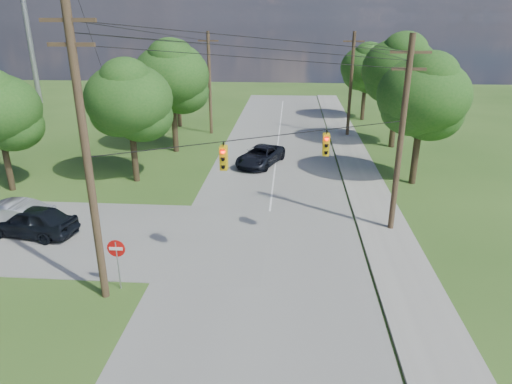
# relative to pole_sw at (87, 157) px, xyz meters

# --- Properties ---
(ground) EXTENTS (140.00, 140.00, 0.00)m
(ground) POSITION_rel_pole_sw_xyz_m (4.60, -0.40, -6.23)
(ground) COLOR #2E501A
(ground) RESTS_ON ground
(main_road) EXTENTS (10.00, 100.00, 0.03)m
(main_road) POSITION_rel_pole_sw_xyz_m (6.60, 4.60, -6.21)
(main_road) COLOR gray
(main_road) RESTS_ON ground
(sidewalk_east) EXTENTS (2.60, 100.00, 0.12)m
(sidewalk_east) POSITION_rel_pole_sw_xyz_m (13.30, 4.60, -6.17)
(sidewalk_east) COLOR #A3A198
(sidewalk_east) RESTS_ON ground
(pole_sw) EXTENTS (2.00, 0.32, 12.00)m
(pole_sw) POSITION_rel_pole_sw_xyz_m (0.00, 0.00, 0.00)
(pole_sw) COLOR #4C3B27
(pole_sw) RESTS_ON ground
(pole_ne) EXTENTS (2.00, 0.32, 10.50)m
(pole_ne) POSITION_rel_pole_sw_xyz_m (13.50, 7.60, -0.76)
(pole_ne) COLOR #4C3B27
(pole_ne) RESTS_ON ground
(pole_north_e) EXTENTS (2.00, 0.32, 10.00)m
(pole_north_e) POSITION_rel_pole_sw_xyz_m (13.50, 29.60, -1.10)
(pole_north_e) COLOR #4C3B27
(pole_north_e) RESTS_ON ground
(pole_north_w) EXTENTS (2.00, 0.32, 10.00)m
(pole_north_w) POSITION_rel_pole_sw_xyz_m (-0.40, 29.60, -1.10)
(pole_north_w) COLOR #4C3B27
(pole_north_w) RESTS_ON ground
(power_lines) EXTENTS (13.93, 29.62, 4.93)m
(power_lines) POSITION_rel_pole_sw_xyz_m (6.10, 11.14, 2.93)
(power_lines) COLOR black
(power_lines) RESTS_ON ground
(traffic_signals) EXTENTS (4.91, 3.27, 1.05)m
(traffic_signals) POSITION_rel_pole_sw_xyz_m (7.15, 4.03, -0.73)
(traffic_signals) COLOR yellow
(traffic_signals) RESTS_ON ground
(tree_w_near) EXTENTS (6.00, 6.00, 8.40)m
(tree_w_near) POSITION_rel_pole_sw_xyz_m (-3.40, 14.60, -0.30)
(tree_w_near) COLOR #403220
(tree_w_near) RESTS_ON ground
(tree_w_mid) EXTENTS (6.40, 6.40, 9.22)m
(tree_w_mid) POSITION_rel_pole_sw_xyz_m (-2.40, 22.60, 0.35)
(tree_w_mid) COLOR #403220
(tree_w_mid) RESTS_ON ground
(tree_w_far) EXTENTS (6.00, 6.00, 8.73)m
(tree_w_far) POSITION_rel_pole_sw_xyz_m (-4.40, 32.60, 0.02)
(tree_w_far) COLOR #403220
(tree_w_far) RESTS_ON ground
(tree_e_near) EXTENTS (6.20, 6.20, 8.81)m
(tree_e_near) POSITION_rel_pole_sw_xyz_m (16.60, 15.60, 0.02)
(tree_e_near) COLOR #403220
(tree_e_near) RESTS_ON ground
(tree_e_mid) EXTENTS (6.60, 6.60, 9.64)m
(tree_e_mid) POSITION_rel_pole_sw_xyz_m (17.10, 25.60, 0.68)
(tree_e_mid) COLOR #403220
(tree_e_mid) RESTS_ON ground
(tree_e_far) EXTENTS (5.80, 5.80, 8.32)m
(tree_e_far) POSITION_rel_pole_sw_xyz_m (16.10, 37.60, -0.31)
(tree_e_far) COLOR #403220
(tree_e_far) RESTS_ON ground
(car_cross_dark) EXTENTS (5.15, 2.72, 1.67)m
(car_cross_dark) POSITION_rel_pole_sw_xyz_m (-6.14, 5.38, -5.36)
(car_cross_dark) COLOR black
(car_cross_dark) RESTS_ON cross_road
(car_cross_silver) EXTENTS (5.28, 2.15, 1.70)m
(car_cross_silver) POSITION_rel_pole_sw_xyz_m (-7.90, 5.73, -5.34)
(car_cross_silver) COLOR #B7B9BF
(car_cross_silver) RESTS_ON cross_road
(car_main_north) EXTENTS (4.22, 5.93, 1.50)m
(car_main_north) POSITION_rel_pole_sw_xyz_m (5.39, 19.08, -5.45)
(car_main_north) COLOR black
(car_main_north) RESTS_ON main_road
(do_not_enter_sign) EXTENTS (0.80, 0.08, 2.39)m
(do_not_enter_sign) POSITION_rel_pole_sw_xyz_m (0.45, 0.60, -4.49)
(do_not_enter_sign) COLOR gray
(do_not_enter_sign) RESTS_ON ground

